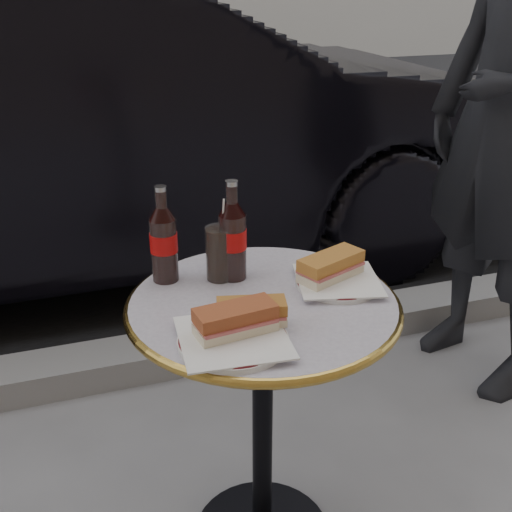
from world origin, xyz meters
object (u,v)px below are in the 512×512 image
object	(u,v)px
bistro_table	(262,430)
plate_right	(338,283)
plate_left	(233,341)
cola_bottle_left	(163,234)
cola_glass	(219,253)
cola_bottle_right	(232,230)
parked_car	(98,124)

from	to	relation	value
bistro_table	plate_right	size ratio (longest dim) A/B	3.67
plate_left	plate_right	distance (m)	0.35
plate_left	cola_bottle_left	distance (m)	0.35
cola_glass	bistro_table	bearing A→B (deg)	-65.67
plate_right	cola_bottle_right	xyz separation A→B (m)	(-0.22, 0.12, 0.12)
plate_left	cola_bottle_right	size ratio (longest dim) A/B	0.91
cola_bottle_right	plate_left	bearing A→B (deg)	-106.76
plate_left	bistro_table	bearing A→B (deg)	52.70
cola_bottle_left	parked_car	distance (m)	1.81
bistro_table	parked_car	world-z (taller)	parked_car
cola_bottle_right	cola_glass	distance (m)	0.06
cola_bottle_left	cola_glass	distance (m)	0.14
cola_bottle_left	cola_glass	xyz separation A→B (m)	(0.12, -0.04, -0.05)
plate_left	cola_glass	size ratio (longest dim) A/B	1.68
plate_right	cola_bottle_right	size ratio (longest dim) A/B	0.82
plate_left	plate_right	size ratio (longest dim) A/B	1.12
plate_left	cola_bottle_left	bearing A→B (deg)	102.07
cola_glass	parked_car	xyz separation A→B (m)	(-0.10, 1.84, -0.08)
cola_bottle_right	cola_bottle_left	bearing A→B (deg)	165.95
parked_car	bistro_table	bearing A→B (deg)	-175.65
cola_bottle_left	cola_glass	size ratio (longest dim) A/B	1.78
cola_bottle_right	parked_car	xyz separation A→B (m)	(-0.13, 1.84, -0.13)
parked_car	plate_right	bearing A→B (deg)	-170.11
bistro_table	cola_bottle_left	xyz separation A→B (m)	(-0.19, 0.17, 0.48)
plate_left	cola_glass	distance (m)	0.30
plate_left	cola_bottle_left	world-z (taller)	cola_bottle_left
cola_bottle_left	cola_bottle_right	bearing A→B (deg)	-14.05
plate_right	parked_car	xyz separation A→B (m)	(-0.35, 1.96, -0.01)
bistro_table	parked_car	size ratio (longest dim) A/B	0.17
bistro_table	cola_glass	bearing A→B (deg)	114.33
parked_car	cola_bottle_left	bearing A→B (deg)	178.90
plate_left	parked_car	distance (m)	2.13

